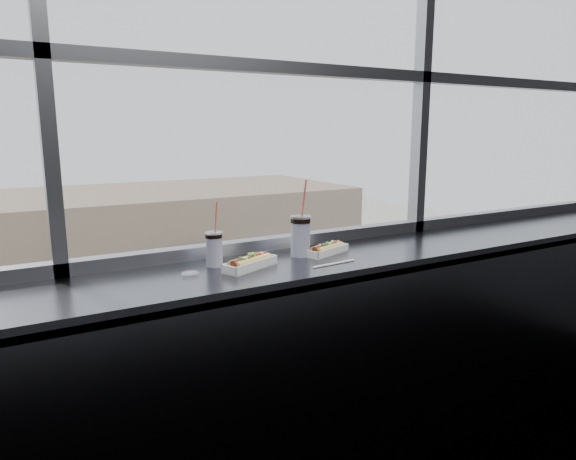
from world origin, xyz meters
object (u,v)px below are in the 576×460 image
car_near_e (341,378)px  car_far_b (72,365)px  tree_center (72,302)px  pedestrian_c (112,330)px  car_far_c (243,330)px  tree_right (208,270)px  hotdog_tray_left (250,262)px  hotdog_tray_right (327,249)px  soda_cup_left (214,247)px  loose_straw (334,264)px  wrapper (190,273)px  pedestrian_d (192,314)px  soda_cup_right (301,234)px  car_near_d (203,416)px

car_near_e → car_far_b: car_near_e is taller
car_near_e → tree_center: size_ratio=1.39×
car_far_b → pedestrian_c: 4.40m
pedestrian_c → car_near_e: bearing=-54.5°
car_far_c → tree_right: bearing=2.0°
hotdog_tray_left → hotdog_tray_right: 0.45m
hotdog_tray_right → soda_cup_left: soda_cup_left is taller
loose_straw → tree_right: 31.31m
soda_cup_left → tree_right: bearing=69.3°
wrapper → soda_cup_left: bearing=31.9°
car_far_b → pedestrian_d: 8.34m
hotdog_tray_left → tree_right: size_ratio=0.05×
loose_straw → car_near_e: loose_straw is taller
hotdog_tray_left → car_near_e: bearing=29.7°
hotdog_tray_right → pedestrian_d: hotdog_tray_right is taller
hotdog_tray_left → car_far_c: hotdog_tray_left is taller
soda_cup_right → car_far_b: bearing=87.0°
soda_cup_right → loose_straw: (0.05, -0.22, -0.10)m
soda_cup_right → car_far_c: bearing=66.0°
hotdog_tray_right → pedestrian_d: (8.70, 27.78, -10.93)m
soda_cup_right → tree_center: size_ratio=0.08×
car_far_c → car_near_e: car_near_e is taller
soda_cup_left → tree_right: (10.65, 28.18, -8.37)m
car_near_d → wrapper: bearing=163.4°
hotdog_tray_left → hotdog_tray_right: (0.45, 0.05, -0.00)m
loose_straw → pedestrian_c: size_ratio=0.11×
car_far_c → tree_center: bearing=59.5°
soda_cup_right → car_far_c: (10.79, 24.21, -11.23)m
soda_cup_right → loose_straw: 0.24m
loose_straw → tree_right: bearing=65.9°
wrapper → car_far_c: size_ratio=0.02×
car_near_e → wrapper: bearing=135.3°
hotdog_tray_right → car_far_c: hotdog_tray_right is taller
pedestrian_c → soda_cup_right: bearing=-98.1°
pedestrian_d → car_near_e: bearing=-74.0°
hotdog_tray_left → car_near_e: size_ratio=0.05×
hotdog_tray_left → car_near_d: size_ratio=0.04×
pedestrian_c → hotdog_tray_right: bearing=-97.8°
loose_straw → car_far_c: bearing=61.9°
loose_straw → tree_center: (1.89, 28.43, -9.04)m
loose_straw → wrapper: size_ratio=2.76×
car_near_e → tree_right: 12.45m
hotdog_tray_left → pedestrian_c: (4.26, 27.79, -11.00)m
car_near_d → tree_center: (-3.31, 12.00, 1.88)m
hotdog_tray_right → pedestrian_d: bearing=53.4°
pedestrian_d → pedestrian_c: bearing=-179.5°
wrapper → tree_center: (2.52, 28.27, -9.04)m
loose_straw → pedestrian_c: loose_straw is taller
car_near_e → car_near_d: (-6.90, 0.00, 0.08)m
soda_cup_left → tree_center: 29.71m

